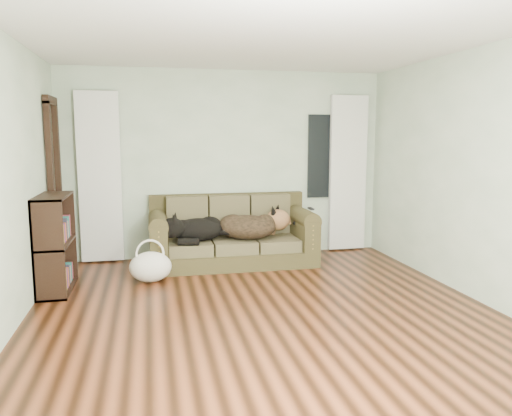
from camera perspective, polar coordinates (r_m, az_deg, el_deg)
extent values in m
plane|color=black|center=(4.89, 1.14, -12.09)|extent=(5.00, 5.00, 0.00)
plane|color=white|center=(4.67, 1.24, 19.35)|extent=(5.00, 5.00, 0.00)
cube|color=beige|center=(7.05, -3.48, 5.00)|extent=(4.50, 0.04, 2.60)
cube|color=beige|center=(4.64, -27.01, 2.39)|extent=(0.04, 5.00, 2.60)
cube|color=beige|center=(5.57, 24.41, 3.40)|extent=(0.04, 5.00, 2.60)
cube|color=silver|center=(6.94, -17.42, 3.34)|extent=(0.55, 0.08, 2.25)
cube|color=silver|center=(7.47, 10.44, 3.91)|extent=(0.55, 0.08, 2.25)
cube|color=black|center=(7.38, 7.81, 5.87)|extent=(0.50, 0.03, 1.20)
cube|color=black|center=(6.65, -21.97, 2.05)|extent=(0.07, 0.60, 2.10)
cube|color=#2E2416|center=(6.64, -2.72, -2.59)|extent=(2.15, 0.93, 0.88)
ellipsoid|color=black|center=(6.50, -7.01, -2.62)|extent=(0.79, 0.61, 0.30)
ellipsoid|color=black|center=(6.60, -0.59, -2.29)|extent=(0.93, 0.78, 0.35)
cube|color=black|center=(6.73, 6.29, -0.07)|extent=(0.06, 0.17, 0.02)
ellipsoid|color=silver|center=(6.01, -11.96, -6.77)|extent=(0.55, 0.47, 0.36)
cube|color=black|center=(5.92, -21.95, -4.04)|extent=(0.33, 0.85, 1.06)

